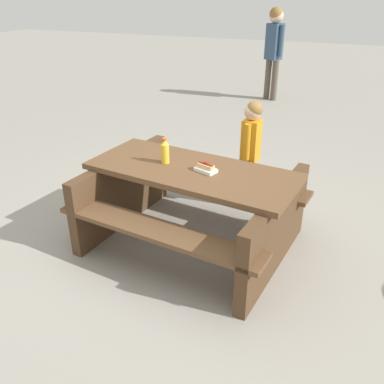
# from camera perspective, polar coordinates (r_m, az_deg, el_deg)

# --- Properties ---
(ground_plane) EXTENTS (30.00, 30.00, 0.00)m
(ground_plane) POSITION_cam_1_polar(r_m,az_deg,el_deg) (3.92, 0.00, -6.85)
(ground_plane) COLOR gray
(ground_plane) RESTS_ON ground
(picnic_table) EXTENTS (1.98, 1.64, 0.75)m
(picnic_table) POSITION_cam_1_polar(r_m,az_deg,el_deg) (3.69, 0.00, -1.11)
(picnic_table) COLOR brown
(picnic_table) RESTS_ON ground
(soda_bottle) EXTENTS (0.07, 0.07, 0.23)m
(soda_bottle) POSITION_cam_1_polar(r_m,az_deg,el_deg) (3.65, -3.72, 5.56)
(soda_bottle) COLOR yellow
(soda_bottle) RESTS_ON picnic_table
(hotdog_tray) EXTENTS (0.21, 0.17, 0.08)m
(hotdog_tray) POSITION_cam_1_polar(r_m,az_deg,el_deg) (3.49, 1.91, 3.28)
(hotdog_tray) COLOR white
(hotdog_tray) RESTS_ON picnic_table
(child_in_coat) EXTENTS (0.19, 0.28, 1.14)m
(child_in_coat) POSITION_cam_1_polar(r_m,az_deg,el_deg) (4.29, 8.10, 6.89)
(child_in_coat) COLOR brown
(child_in_coat) RESTS_ON ground
(bystander_adult) EXTENTS (0.39, 0.34, 1.75)m
(bystander_adult) POSITION_cam_1_polar(r_m,az_deg,el_deg) (8.76, 11.20, 19.51)
(bystander_adult) COLOR brown
(bystander_adult) RESTS_ON ground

